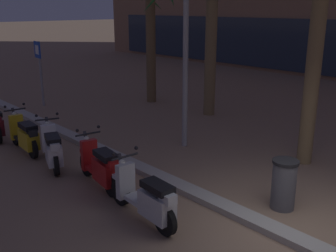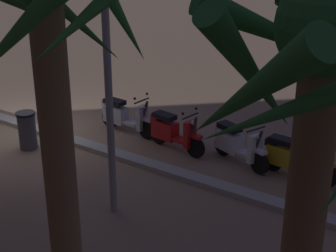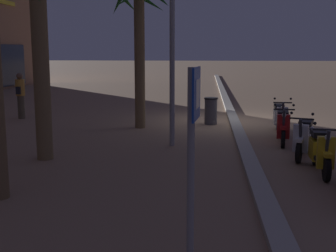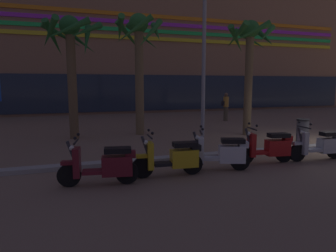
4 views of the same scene
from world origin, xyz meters
TOP-DOWN VIEW (x-y plane):
  - ground_plane at (0.00, 0.00)m, footprint 200.00×200.00m
  - curb_strip at (0.00, -0.16)m, footprint 60.00×0.36m
  - scooter_yellow_last_in_row at (-6.91, -1.60)m, footprint 1.80×0.56m
  - scooter_white_mid_front at (-5.52, -1.55)m, footprint 1.68×0.81m
  - scooter_red_mid_rear at (-3.86, -1.31)m, footprint 1.73×0.60m
  - scooter_silver_tail_end at (-2.15, -1.50)m, footprint 1.87×0.56m
  - palm_tree_far_corner at (-9.22, 4.51)m, footprint 2.50×2.55m
  - palm_tree_by_mall_entrance at (-6.33, 4.73)m, footprint 2.22×2.27m
  - litter_bin at (-0.85, 0.70)m, footprint 0.48×0.48m

SIDE VIEW (x-z plane):
  - ground_plane at x=0.00m, z-range 0.00..0.00m
  - curb_strip at x=0.00m, z-range 0.00..0.12m
  - scooter_yellow_last_in_row at x=-6.91m, z-range -0.13..1.04m
  - scooter_silver_tail_end at x=-2.15m, z-range -0.13..1.04m
  - scooter_white_mid_front at x=-5.52m, z-range -0.13..1.05m
  - scooter_red_mid_rear at x=-3.86m, z-range -0.12..1.05m
  - litter_bin at x=-0.85m, z-range 0.01..0.96m
  - palm_tree_far_corner at x=-9.22m, z-range 1.25..6.25m
  - palm_tree_by_mall_entrance at x=-6.33m, z-range 1.26..6.60m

